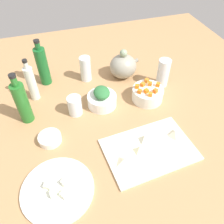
{
  "coord_description": "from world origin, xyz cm",
  "views": [
    {
      "loc": [
        -20.94,
        -67.67,
        80.05
      ],
      "look_at": [
        0.0,
        0.0,
        8.0
      ],
      "focal_mm": 36.82,
      "sensor_mm": 36.0,
      "label": 1
    }
  ],
  "objects_px": {
    "teapot": "(123,66)",
    "bottle_0": "(43,66)",
    "plate_tofu": "(58,190)",
    "bottle_2": "(31,83)",
    "bowl_small_side": "(50,138)",
    "bottle_1": "(22,102)",
    "drinking_glass_0": "(86,69)",
    "drinking_glass_1": "(163,73)",
    "bowl_carrots": "(148,94)",
    "bowl_greens": "(102,100)",
    "drinking_glass_2": "(75,106)",
    "cutting_board": "(149,150)"
  },
  "relations": [
    {
      "from": "bowl_carrots",
      "to": "drinking_glass_2",
      "type": "bearing_deg",
      "value": 178.59
    },
    {
      "from": "plate_tofu",
      "to": "drinking_glass_0",
      "type": "distance_m",
      "value": 0.65
    },
    {
      "from": "teapot",
      "to": "bottle_1",
      "type": "relative_size",
      "value": 0.66
    },
    {
      "from": "plate_tofu",
      "to": "drinking_glass_2",
      "type": "distance_m",
      "value": 0.39
    },
    {
      "from": "plate_tofu",
      "to": "drinking_glass_1",
      "type": "height_order",
      "value": "drinking_glass_1"
    },
    {
      "from": "bottle_1",
      "to": "drinking_glass_2",
      "type": "height_order",
      "value": "bottle_1"
    },
    {
      "from": "drinking_glass_1",
      "to": "bowl_carrots",
      "type": "bearing_deg",
      "value": -144.62
    },
    {
      "from": "plate_tofu",
      "to": "bottle_2",
      "type": "height_order",
      "value": "bottle_2"
    },
    {
      "from": "plate_tofu",
      "to": "drinking_glass_0",
      "type": "xyz_separation_m",
      "value": [
        0.24,
        0.6,
        0.06
      ]
    },
    {
      "from": "cutting_board",
      "to": "drinking_glass_1",
      "type": "distance_m",
      "value": 0.44
    },
    {
      "from": "teapot",
      "to": "bottle_0",
      "type": "xyz_separation_m",
      "value": [
        -0.41,
        0.07,
        0.04
      ]
    },
    {
      "from": "bottle_0",
      "to": "bottle_2",
      "type": "height_order",
      "value": "bottle_0"
    },
    {
      "from": "plate_tofu",
      "to": "bowl_small_side",
      "type": "height_order",
      "value": "bowl_small_side"
    },
    {
      "from": "drinking_glass_2",
      "to": "bottle_1",
      "type": "bearing_deg",
      "value": 173.33
    },
    {
      "from": "cutting_board",
      "to": "bowl_carrots",
      "type": "distance_m",
      "value": 0.31
    },
    {
      "from": "bowl_carrots",
      "to": "drinking_glass_0",
      "type": "relative_size",
      "value": 1.12
    },
    {
      "from": "plate_tofu",
      "to": "bowl_greens",
      "type": "height_order",
      "value": "bowl_greens"
    },
    {
      "from": "bottle_1",
      "to": "bottle_2",
      "type": "xyz_separation_m",
      "value": [
        0.04,
        0.14,
        -0.01
      ]
    },
    {
      "from": "bowl_greens",
      "to": "drinking_glass_2",
      "type": "bearing_deg",
      "value": -172.66
    },
    {
      "from": "teapot",
      "to": "bottle_1",
      "type": "height_order",
      "value": "bottle_1"
    },
    {
      "from": "plate_tofu",
      "to": "bottle_2",
      "type": "bearing_deg",
      "value": 94.12
    },
    {
      "from": "cutting_board",
      "to": "bottle_1",
      "type": "height_order",
      "value": "bottle_1"
    },
    {
      "from": "bowl_small_side",
      "to": "cutting_board",
      "type": "bearing_deg",
      "value": -23.89
    },
    {
      "from": "bowl_greens",
      "to": "bottle_1",
      "type": "height_order",
      "value": "bottle_1"
    },
    {
      "from": "bowl_carrots",
      "to": "drinking_glass_0",
      "type": "xyz_separation_m",
      "value": [
        -0.25,
        0.25,
        0.04
      ]
    },
    {
      "from": "bowl_carrots",
      "to": "bowl_small_side",
      "type": "relative_size",
      "value": 1.6
    },
    {
      "from": "bottle_1",
      "to": "cutting_board",
      "type": "bearing_deg",
      "value": -35.17
    },
    {
      "from": "teapot",
      "to": "drinking_glass_1",
      "type": "bearing_deg",
      "value": -37.58
    },
    {
      "from": "bowl_small_side",
      "to": "drinking_glass_1",
      "type": "distance_m",
      "value": 0.64
    },
    {
      "from": "bowl_carrots",
      "to": "bowl_small_side",
      "type": "distance_m",
      "value": 0.5
    },
    {
      "from": "drinking_glass_0",
      "to": "drinking_glass_1",
      "type": "xyz_separation_m",
      "value": [
        0.37,
        -0.16,
        0.01
      ]
    },
    {
      "from": "bowl_greens",
      "to": "teapot",
      "type": "height_order",
      "value": "teapot"
    },
    {
      "from": "teapot",
      "to": "bottle_2",
      "type": "height_order",
      "value": "bottle_2"
    },
    {
      "from": "plate_tofu",
      "to": "bowl_carrots",
      "type": "distance_m",
      "value": 0.6
    },
    {
      "from": "bowl_small_side",
      "to": "bowl_carrots",
      "type": "bearing_deg",
      "value": 14.04
    },
    {
      "from": "cutting_board",
      "to": "plate_tofu",
      "type": "xyz_separation_m",
      "value": [
        -0.38,
        -0.06,
        0.0
      ]
    },
    {
      "from": "plate_tofu",
      "to": "drinking_glass_1",
      "type": "distance_m",
      "value": 0.75
    },
    {
      "from": "cutting_board",
      "to": "teapot",
      "type": "bearing_deg",
      "value": 83.1
    },
    {
      "from": "drinking_glass_0",
      "to": "bottle_2",
      "type": "bearing_deg",
      "value": -165.22
    },
    {
      "from": "bottle_1",
      "to": "drinking_glass_1",
      "type": "height_order",
      "value": "bottle_1"
    },
    {
      "from": "bowl_greens",
      "to": "drinking_glass_1",
      "type": "height_order",
      "value": "drinking_glass_1"
    },
    {
      "from": "bowl_greens",
      "to": "bowl_small_side",
      "type": "height_order",
      "value": "bowl_greens"
    },
    {
      "from": "bowl_small_side",
      "to": "bottle_2",
      "type": "distance_m",
      "value": 0.31
    },
    {
      "from": "bowl_greens",
      "to": "cutting_board",
      "type": "bearing_deg",
      "value": -70.73
    },
    {
      "from": "bowl_carrots",
      "to": "bottle_2",
      "type": "distance_m",
      "value": 0.56
    },
    {
      "from": "bowl_greens",
      "to": "teapot",
      "type": "bearing_deg",
      "value": 47.9
    },
    {
      "from": "bottle_0",
      "to": "bottle_2",
      "type": "distance_m",
      "value": 0.13
    },
    {
      "from": "plate_tofu",
      "to": "bowl_carrots",
      "type": "relative_size",
      "value": 1.7
    },
    {
      "from": "bottle_0",
      "to": "bottle_2",
      "type": "xyz_separation_m",
      "value": [
        -0.06,
        -0.11,
        -0.01
      ]
    },
    {
      "from": "bowl_small_side",
      "to": "bottle_1",
      "type": "distance_m",
      "value": 0.2
    }
  ]
}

